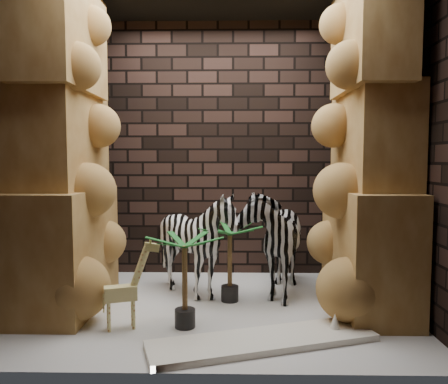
{
  "coord_description": "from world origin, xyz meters",
  "views": [
    {
      "loc": [
        0.17,
        -3.92,
        1.37
      ],
      "look_at": [
        0.09,
        0.15,
        1.07
      ],
      "focal_mm": 34.61,
      "sensor_mm": 36.0,
      "label": 1
    }
  ],
  "objects_px": {
    "palm_front": "(230,262)",
    "palm_back": "(185,281)",
    "zebra_left": "(197,249)",
    "giraffe_toy": "(120,283)",
    "zebra_right": "(272,231)",
    "surfboard": "(263,341)"
  },
  "relations": [
    {
      "from": "palm_front",
      "to": "palm_back",
      "type": "distance_m",
      "value": 0.76
    },
    {
      "from": "zebra_left",
      "to": "giraffe_toy",
      "type": "xyz_separation_m",
      "value": [
        -0.55,
        -0.83,
        -0.11
      ]
    },
    {
      "from": "giraffe_toy",
      "to": "zebra_right",
      "type": "bearing_deg",
      "value": 18.58
    },
    {
      "from": "palm_back",
      "to": "surfboard",
      "type": "distance_m",
      "value": 0.79
    },
    {
      "from": "zebra_left",
      "to": "surfboard",
      "type": "height_order",
      "value": "zebra_left"
    },
    {
      "from": "zebra_right",
      "to": "surfboard",
      "type": "distance_m",
      "value": 1.43
    },
    {
      "from": "palm_front",
      "to": "surfboard",
      "type": "height_order",
      "value": "palm_front"
    },
    {
      "from": "zebra_right",
      "to": "surfboard",
      "type": "xyz_separation_m",
      "value": [
        -0.18,
        -1.28,
        -0.62
      ]
    },
    {
      "from": "giraffe_toy",
      "to": "palm_front",
      "type": "xyz_separation_m",
      "value": [
        0.88,
        0.72,
        0.0
      ]
    },
    {
      "from": "giraffe_toy",
      "to": "palm_back",
      "type": "distance_m",
      "value": 0.52
    },
    {
      "from": "zebra_right",
      "to": "palm_front",
      "type": "xyz_separation_m",
      "value": [
        -0.43,
        -0.29,
        -0.26
      ]
    },
    {
      "from": "zebra_left",
      "to": "palm_back",
      "type": "xyz_separation_m",
      "value": [
        -0.04,
        -0.78,
        -0.1
      ]
    },
    {
      "from": "palm_front",
      "to": "surfboard",
      "type": "distance_m",
      "value": 1.08
    },
    {
      "from": "palm_front",
      "to": "palm_back",
      "type": "relative_size",
      "value": 0.98
    },
    {
      "from": "surfboard",
      "to": "zebra_right",
      "type": "bearing_deg",
      "value": 64.09
    },
    {
      "from": "zebra_left",
      "to": "zebra_right",
      "type": "bearing_deg",
      "value": 13.88
    },
    {
      "from": "zebra_left",
      "to": "palm_back",
      "type": "height_order",
      "value": "zebra_left"
    },
    {
      "from": "zebra_right",
      "to": "surfboard",
      "type": "bearing_deg",
      "value": -88.46
    },
    {
      "from": "giraffe_toy",
      "to": "palm_back",
      "type": "height_order",
      "value": "palm_back"
    },
    {
      "from": "zebra_left",
      "to": "palm_back",
      "type": "distance_m",
      "value": 0.79
    },
    {
      "from": "surfboard",
      "to": "palm_back",
      "type": "bearing_deg",
      "value": 134.88
    },
    {
      "from": "palm_back",
      "to": "surfboard",
      "type": "bearing_deg",
      "value": -27.19
    }
  ]
}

